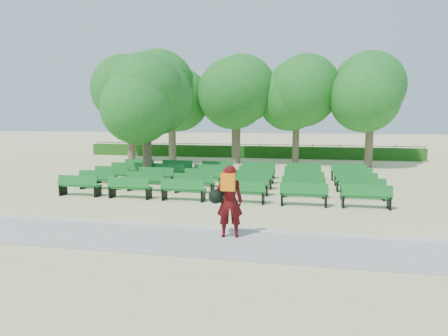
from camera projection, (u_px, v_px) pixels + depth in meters
The scene contains 9 objects.
ground at pixel (203, 189), 17.70m from camera, with size 120.00×120.00×0.00m, color #D0CA8A.
paving at pixel (132, 238), 10.50m from camera, with size 30.00×2.20×0.06m, color #A4A5A0.
curb at pixel (149, 225), 11.61m from camera, with size 30.00×0.12×0.10m, color silver.
hedge at pixel (247, 152), 31.25m from camera, with size 26.00×0.70×0.90m, color #1E5415.
fence at pixel (248, 157), 31.69m from camera, with size 26.00×0.10×1.02m, color black, non-canonical shape.
tree_line at pixel (239, 163), 27.42m from camera, with size 21.80×6.80×7.04m, color #1F7122, non-canonical shape.
bench_array at pixel (228, 185), 18.09m from camera, with size 1.71×0.57×1.07m.
tree_among at pixel (146, 99), 19.54m from camera, with size 4.09×4.09×5.90m.
person at pixel (228, 200), 10.36m from camera, with size 0.92×0.59×1.90m.
Camera 1 is at (4.39, -16.89, 3.20)m, focal length 32.00 mm.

